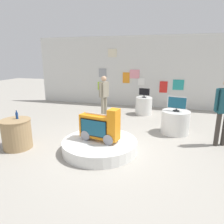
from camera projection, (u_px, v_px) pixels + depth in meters
ground_plane at (108, 150)px, 5.18m from camera, size 30.00×30.00×0.00m
back_wall_display at (139, 72)px, 9.49m from camera, size 10.08×0.13×3.22m
main_display_pedestal at (100, 145)px, 5.12m from camera, size 1.86×1.86×0.28m
novelty_firetruck_tv at (100, 128)px, 4.98m from camera, size 1.03×0.52×0.84m
display_pedestal_left_rear at (175, 122)px, 6.27m from camera, size 0.84×0.84×0.70m
tv_on_left_rear at (177, 103)px, 6.11m from camera, size 0.56×0.20×0.44m
display_pedestal_center_rear at (144, 106)px, 8.36m from camera, size 0.67×0.67×0.70m
tv_on_center_rear at (144, 92)px, 8.22m from camera, size 0.43×0.18×0.37m
side_table_round at (17, 134)px, 5.22m from camera, size 0.74×0.74×0.76m
bottle_on_side_table at (17, 115)px, 5.18m from camera, size 0.06×0.06×0.22m
shopper_browsing_near_truck at (224, 108)px, 5.20m from camera, size 0.52×0.33×1.76m
shopper_browsing_rear at (104, 94)px, 7.68m from camera, size 0.29×0.54×1.61m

